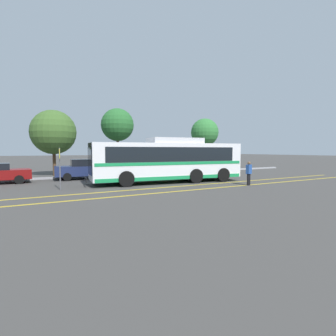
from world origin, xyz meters
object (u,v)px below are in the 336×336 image
object	(u,v)px
transit_bus	(168,160)
parked_car_3	(211,166)
bus_stop_sign	(60,163)
tree_1	(53,132)
parked_car_2	(151,167)
pedestrian_0	(249,172)
tree_2	(117,125)
tree_0	(205,133)
parked_car_1	(85,169)

from	to	relation	value
transit_bus	parked_car_3	distance (m)	9.32
bus_stop_sign	tree_1	size ratio (longest dim) A/B	0.41
parked_car_2	bus_stop_sign	xyz separation A→B (m)	(-8.25, -5.10, 0.77)
pedestrian_0	bus_stop_sign	world-z (taller)	bus_stop_sign
transit_bus	tree_1	size ratio (longest dim) A/B	1.91
tree_2	pedestrian_0	bearing A→B (deg)	-75.79
pedestrian_0	tree_1	size ratio (longest dim) A/B	0.27
transit_bus	pedestrian_0	xyz separation A→B (m)	(3.80, -3.98, -0.72)
pedestrian_0	tree_0	size ratio (longest dim) A/B	0.24
parked_car_3	parked_car_2	bearing A→B (deg)	91.09
parked_car_3	tree_2	world-z (taller)	tree_2
pedestrian_0	bus_stop_sign	xyz separation A→B (m)	(-11.00, 3.90, 0.66)
parked_car_3	tree_0	bearing A→B (deg)	-31.13
bus_stop_sign	tree_0	world-z (taller)	tree_0
tree_1	transit_bus	bearing A→B (deg)	-54.53
parked_car_2	tree_2	world-z (taller)	tree_2
transit_bus	pedestrian_0	distance (m)	5.55
parked_car_2	tree_0	world-z (taller)	tree_0
parked_car_1	tree_1	size ratio (longest dim) A/B	0.80
transit_bus	tree_1	distance (m)	11.58
parked_car_1	parked_car_3	distance (m)	12.54
transit_bus	parked_car_3	bearing A→B (deg)	-50.50
pedestrian_0	tree_0	world-z (taller)	tree_0
parked_car_3	bus_stop_sign	distance (m)	15.86
parked_car_1	tree_2	world-z (taller)	tree_2
parked_car_1	tree_2	xyz separation A→B (m)	(4.72, 6.08, 4.21)
parked_car_1	tree_2	size ratio (longest dim) A/B	0.69
transit_bus	tree_1	bearing A→B (deg)	42.06
tree_2	tree_1	bearing A→B (deg)	-163.66
parked_car_2	parked_car_3	distance (m)	6.74
parked_car_2	tree_1	world-z (taller)	tree_1
pedestrian_0	parked_car_3	bearing A→B (deg)	48.86
parked_car_3	tree_0	distance (m)	8.32
tree_0	tree_1	distance (m)	18.39
parked_car_1	tree_2	bearing A→B (deg)	147.01
parked_car_2	pedestrian_0	bearing A→B (deg)	-161.00
parked_car_2	pedestrian_0	world-z (taller)	pedestrian_0
tree_1	parked_car_1	bearing A→B (deg)	-66.25
parked_car_1	pedestrian_0	size ratio (longest dim) A/B	3.01
bus_stop_sign	tree_2	distance (m)	13.78
bus_stop_sign	tree_0	distance (m)	22.24
transit_bus	parked_car_2	distance (m)	5.20
parked_car_3	bus_stop_sign	world-z (taller)	bus_stop_sign
parked_car_2	tree_0	distance (m)	12.91
pedestrian_0	parked_car_1	bearing A→B (deg)	116.06
transit_bus	tree_0	distance (m)	16.50
bus_stop_sign	tree_1	world-z (taller)	tree_1
parked_car_3	tree_0	world-z (taller)	tree_0
pedestrian_0	tree_0	bearing A→B (deg)	45.34
parked_car_3	tree_2	xyz separation A→B (m)	(-7.82, 6.12, 4.33)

